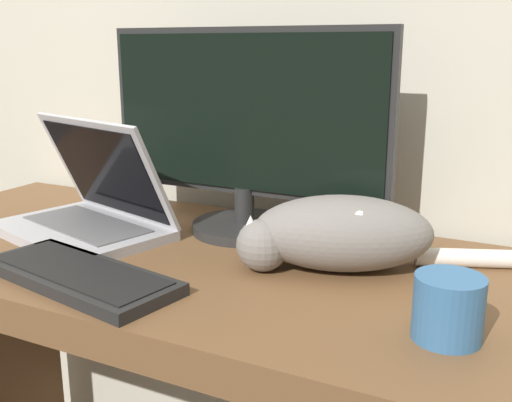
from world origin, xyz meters
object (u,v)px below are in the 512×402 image
object	(u,v)px
laptop	(89,211)
cat	(339,233)
coffee_mug	(448,308)
external_keyboard	(79,276)
monitor	(244,131)

from	to	relation	value
laptop	cat	size ratio (longest dim) A/B	0.83
cat	coffee_mug	size ratio (longest dim) A/B	5.22
external_keyboard	cat	bearing A→B (deg)	45.44
laptop	external_keyboard	world-z (taller)	laptop
monitor	external_keyboard	size ratio (longest dim) A/B	1.59
external_keyboard	coffee_mug	bearing A→B (deg)	17.61
external_keyboard	cat	distance (m)	0.43
cat	monitor	bearing A→B (deg)	132.40
external_keyboard	monitor	bearing A→B (deg)	83.62
cat	coffee_mug	world-z (taller)	cat
monitor	laptop	size ratio (longest dim) A/B	1.52
monitor	laptop	distance (m)	0.35
external_keyboard	cat	xyz separation A→B (m)	(0.35, 0.25, 0.05)
cat	coffee_mug	distance (m)	0.28
external_keyboard	laptop	bearing A→B (deg)	138.92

